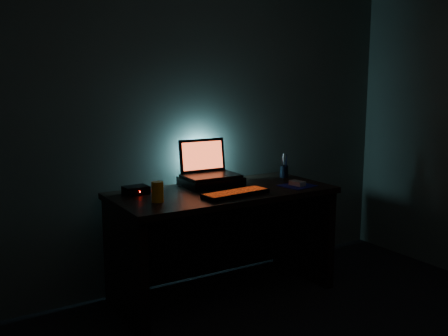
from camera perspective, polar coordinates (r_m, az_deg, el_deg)
name	(u,v)px	position (r m, az deg, el deg)	size (l,w,h in m)	color
room	(439,140)	(2.10, 23.38, 2.93)	(3.50, 4.00, 2.50)	black
desk	(219,225)	(3.49, -0.58, -6.50)	(1.50, 0.70, 0.75)	black
riser	(211,181)	(3.52, -1.50, -1.52)	(0.40, 0.30, 0.06)	black
laptop	(207,168)	(3.55, -1.90, 0.05)	(0.39, 0.29, 0.26)	black
keyboard	(236,193)	(3.22, 1.36, -2.91)	(0.47, 0.19, 0.03)	black
mousepad	(297,186)	(3.54, 8.36, -2.01)	(0.22, 0.20, 0.00)	#0C1058
mouse	(297,183)	(3.54, 8.37, -1.73)	(0.06, 0.11, 0.03)	gray
pen_cup	(284,171)	(3.85, 6.89, -0.39)	(0.06, 0.06, 0.09)	black
juice_glass	(158,192)	(3.06, -7.60, -2.71)	(0.07, 0.07, 0.13)	orange
router	(136,190)	(3.31, -10.03, -2.50)	(0.16, 0.13, 0.05)	black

